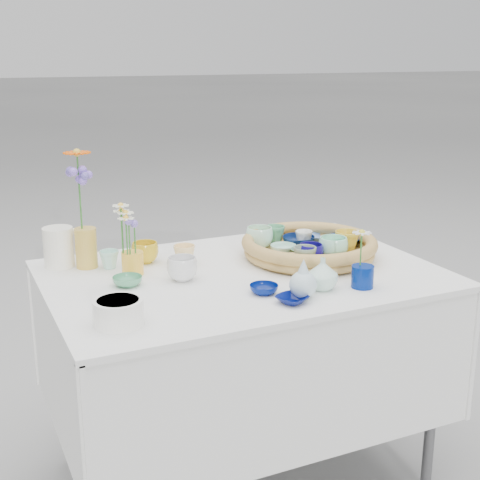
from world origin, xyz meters
name	(u,v)px	position (x,y,z in m)	size (l,w,h in m)	color
ground	(242,475)	(0.00, 0.00, 0.00)	(80.00, 80.00, 0.00)	#959592
display_table	(242,475)	(0.00, 0.00, 0.00)	(1.26, 0.86, 0.77)	silver
wicker_tray	(309,247)	(0.28, 0.05, 0.80)	(0.47, 0.47, 0.08)	olive
tray_ceramic_0	(299,241)	(0.29, 0.14, 0.80)	(0.12, 0.12, 0.04)	#0B1F51
tray_ceramic_1	(343,241)	(0.44, 0.08, 0.80)	(0.13, 0.13, 0.03)	#071E50
tray_ceramic_2	(347,242)	(0.40, -0.01, 0.82)	(0.09, 0.09, 0.08)	gold
tray_ceramic_3	(310,253)	(0.26, 0.01, 0.80)	(0.12, 0.12, 0.03)	#4E7F60
tray_ceramic_4	(305,257)	(0.18, -0.09, 0.82)	(0.08, 0.08, 0.07)	slate
tray_ceramic_5	(283,249)	(0.20, 0.09, 0.80)	(0.09, 0.09, 0.03)	#AFE4CF
tray_ceramic_6	(259,237)	(0.15, 0.18, 0.82)	(0.10, 0.10, 0.08)	#B4F0D1
tray_ceramic_7	(304,238)	(0.30, 0.13, 0.81)	(0.06, 0.06, 0.06)	white
tray_ceramic_8	(321,237)	(0.40, 0.16, 0.80)	(0.11, 0.11, 0.03)	#638BC7
tray_ceramic_9	(311,254)	(0.22, -0.05, 0.82)	(0.08, 0.08, 0.07)	navy
tray_ceramic_10	(291,260)	(0.17, -0.03, 0.79)	(0.09, 0.09, 0.02)	#EDC281
tray_ceramic_11	(333,248)	(0.31, -0.05, 0.82)	(0.10, 0.10, 0.08)	#9EEFCB
tray_ceramic_12	(275,235)	(0.23, 0.20, 0.82)	(0.07, 0.07, 0.07)	#4F9E6C
loose_ceramic_0	(145,252)	(-0.26, 0.23, 0.80)	(0.09, 0.09, 0.07)	gold
loose_ceramic_1	(184,255)	(-0.14, 0.16, 0.80)	(0.07, 0.07, 0.07)	#FFD689
loose_ceramic_2	(128,281)	(-0.38, 0.03, 0.78)	(0.09, 0.09, 0.03)	#4C986A
loose_ceramic_3	(182,269)	(-0.21, 0.01, 0.80)	(0.10, 0.10, 0.08)	silver
loose_ceramic_4	(264,289)	(-0.03, -0.21, 0.78)	(0.09, 0.09, 0.03)	#021461
loose_ceramic_5	(109,259)	(-0.38, 0.23, 0.80)	(0.07, 0.07, 0.06)	#A7E5D1
loose_ceramic_6	(292,299)	(0.01, -0.31, 0.78)	(0.09, 0.09, 0.02)	#060F54
fluted_bowl	(118,312)	(-0.48, -0.26, 0.80)	(0.13, 0.13, 0.07)	white
bud_vase_paleblue	(303,278)	(0.06, -0.29, 0.83)	(0.08, 0.08, 0.12)	silver
bud_vase_seafoam	(323,274)	(0.15, -0.25, 0.81)	(0.09, 0.09, 0.10)	silver
bud_vase_cobalt	(362,277)	(0.27, -0.28, 0.80)	(0.07, 0.07, 0.07)	navy
single_daisy	(361,249)	(0.27, -0.27, 0.89)	(0.07, 0.07, 0.12)	white
tall_vase_yellow	(86,248)	(-0.45, 0.27, 0.83)	(0.07, 0.07, 0.13)	gold
gerbera	(79,191)	(-0.46, 0.28, 1.02)	(0.10, 0.10, 0.27)	#FF5B03
hydrangea	(80,203)	(-0.46, 0.27, 0.99)	(0.07, 0.07, 0.24)	#5F50AB
white_pitcher	(59,247)	(-0.53, 0.31, 0.83)	(0.14, 0.10, 0.13)	white
daisy_cup	(133,263)	(-0.33, 0.13, 0.80)	(0.07, 0.07, 0.08)	yellow
daisy_posy	(127,229)	(-0.34, 0.13, 0.92)	(0.08, 0.08, 0.16)	white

